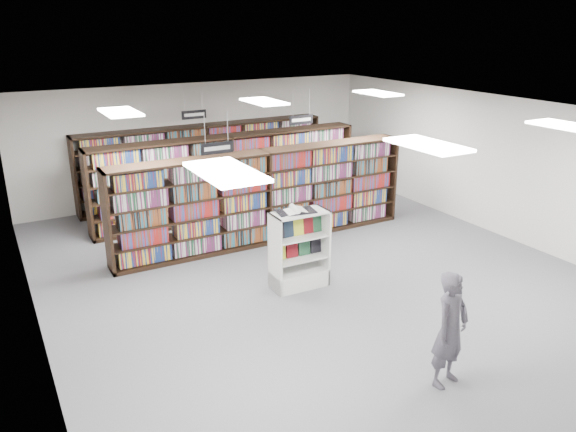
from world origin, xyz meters
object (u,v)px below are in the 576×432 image
bookshelf_row_near (265,197)px  open_book (296,210)px  endcap_display (298,261)px  shopper (450,330)px

bookshelf_row_near → open_book: bookshelf_row_near is taller
endcap_display → open_book: (-0.06, 0.01, 1.02)m
bookshelf_row_near → endcap_display: (-0.49, -2.33, -0.56)m
shopper → bookshelf_row_near: bearing=74.0°
endcap_display → open_book: open_book is taller
bookshelf_row_near → endcap_display: bookshelf_row_near is taller
endcap_display → bookshelf_row_near: bearing=79.4°
bookshelf_row_near → shopper: bearing=-92.2°
shopper → endcap_display: bearing=80.4°
open_book → shopper: 3.72m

